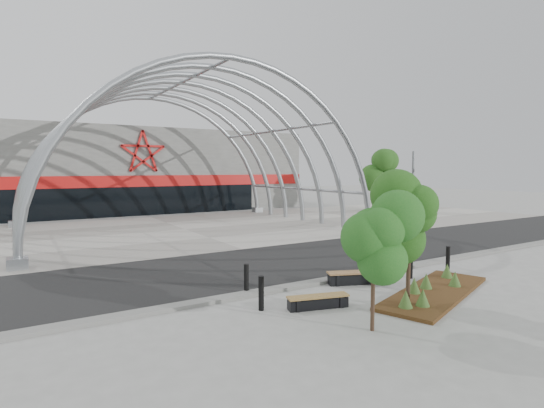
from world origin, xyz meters
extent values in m
plane|color=gray|center=(0.00, 0.00, 0.00)|extent=(140.00, 140.00, 0.00)
cube|color=black|center=(0.00, 3.50, 0.01)|extent=(140.00, 7.00, 0.02)
cube|color=gray|center=(0.00, 15.50, 0.02)|extent=(60.00, 17.00, 0.04)
cube|color=slate|center=(0.00, -0.25, 0.06)|extent=(60.00, 0.50, 0.12)
cube|color=slate|center=(0.00, 33.50, 4.00)|extent=(34.00, 15.00, 8.00)
cube|color=black|center=(0.00, 26.05, 1.30)|extent=(22.00, 0.25, 2.60)
cube|color=red|center=(0.00, 26.05, 3.10)|extent=(34.00, 0.30, 1.00)
torus|color=#8F9498|center=(0.00, 8.00, 0.00)|extent=(20.36, 0.36, 20.36)
torus|color=#8F9498|center=(0.00, 10.50, 0.00)|extent=(20.36, 0.36, 20.36)
torus|color=#8F9498|center=(0.00, 13.00, 0.00)|extent=(20.36, 0.36, 20.36)
torus|color=#8F9498|center=(0.00, 15.50, 0.00)|extent=(20.36, 0.36, 20.36)
torus|color=#8F9498|center=(0.00, 18.00, 0.00)|extent=(20.36, 0.36, 20.36)
torus|color=#8F9498|center=(0.00, 20.50, 0.00)|extent=(20.36, 0.36, 20.36)
torus|color=#8F9498|center=(0.00, 23.00, 0.00)|extent=(20.36, 0.36, 20.36)
cylinder|color=#8F9498|center=(9.66, 15.50, 2.59)|extent=(0.20, 15.00, 0.20)
cylinder|color=#8F9498|center=(7.07, 15.50, 7.07)|extent=(0.20, 15.00, 0.20)
cylinder|color=#8F9498|center=(0.00, 15.50, 10.00)|extent=(0.20, 15.00, 0.20)
cylinder|color=#8F9498|center=(-7.07, 15.50, 7.07)|extent=(0.20, 15.00, 0.20)
cylinder|color=#8F9498|center=(-9.66, 15.50, 2.59)|extent=(0.20, 15.00, 0.20)
cube|color=#8F9498|center=(-10.00, 8.00, 0.25)|extent=(0.80, 0.80, 0.50)
cube|color=#8F9498|center=(-10.00, 23.00, 0.25)|extent=(0.80, 0.80, 0.50)
cube|color=#8F9498|center=(10.00, 8.00, 0.25)|extent=(0.80, 0.80, 0.50)
cube|color=#8F9498|center=(10.00, 23.00, 0.25)|extent=(0.80, 0.80, 0.50)
cube|color=#36230C|center=(1.91, -3.35, 0.06)|extent=(6.23, 3.71, 0.11)
cone|color=#44672B|center=(0.26, -4.18, 0.37)|extent=(0.41, 0.41, 0.52)
cone|color=#44672B|center=(1.91, -2.99, 0.37)|extent=(0.41, 0.41, 0.52)
cone|color=#44672B|center=(3.00, -3.33, 0.37)|extent=(0.41, 0.41, 0.52)
cone|color=#44672B|center=(1.11, -3.15, 0.37)|extent=(0.41, 0.41, 0.52)
cone|color=#44672B|center=(3.78, -2.45, 0.37)|extent=(0.41, 0.41, 0.52)
cone|color=#44672B|center=(-0.29, -4.01, 0.37)|extent=(0.41, 0.41, 0.52)
cylinder|color=slate|center=(12.22, 6.37, 2.67)|extent=(0.15, 0.15, 5.34)
imported|color=black|center=(12.22, 6.37, 3.84)|extent=(0.14, 0.75, 0.15)
cylinder|color=black|center=(-2.22, -4.60, 0.87)|extent=(0.11, 0.11, 1.73)
ellipsoid|color=#134E16|center=(-2.22, -4.60, 2.44)|extent=(1.48, 1.48, 1.89)
cylinder|color=#322218|center=(0.07, -3.78, 0.96)|extent=(0.13, 0.13, 1.93)
ellipsoid|color=#133E0B|center=(0.07, -3.78, 2.72)|extent=(1.59, 1.59, 2.10)
cube|color=black|center=(-2.34, -2.45, 0.16)|extent=(1.88, 0.83, 0.32)
cube|color=black|center=(-3.01, -2.27, 0.19)|extent=(0.22, 0.42, 0.37)
cube|color=black|center=(-1.67, -2.64, 0.19)|extent=(0.22, 0.42, 0.37)
cube|color=brown|center=(-2.34, -2.45, 0.37)|extent=(1.94, 0.91, 0.06)
cube|color=black|center=(0.57, -1.04, 0.18)|extent=(2.15, 1.18, 0.37)
cube|color=black|center=(-0.18, -0.74, 0.22)|extent=(0.30, 0.49, 0.43)
cube|color=black|center=(1.32, -1.34, 0.22)|extent=(0.30, 0.49, 0.43)
cube|color=brown|center=(0.57, -1.04, 0.43)|extent=(2.23, 1.27, 0.06)
cylinder|color=black|center=(-3.47, 0.00, 0.51)|extent=(0.16, 0.16, 1.02)
cylinder|color=black|center=(-3.88, -1.71, 0.52)|extent=(0.16, 0.16, 1.03)
cylinder|color=black|center=(0.85, -1.53, 0.48)|extent=(0.15, 0.15, 0.96)
cylinder|color=black|center=(2.86, -1.52, 0.51)|extent=(0.16, 0.16, 1.01)
cylinder|color=black|center=(4.99, -1.60, 0.52)|extent=(0.17, 0.17, 1.05)
cylinder|color=#2F2013|center=(21.00, 18.00, 1.51)|extent=(0.20, 0.20, 3.03)
ellipsoid|color=#194410|center=(21.00, 18.00, 4.26)|extent=(2.70, 2.70, 3.30)
camera|label=1|loc=(-10.05, -12.36, 4.20)|focal=28.00mm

